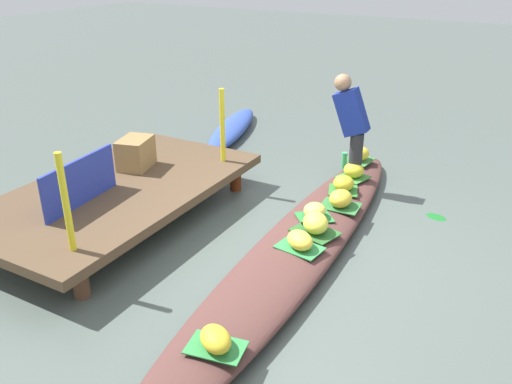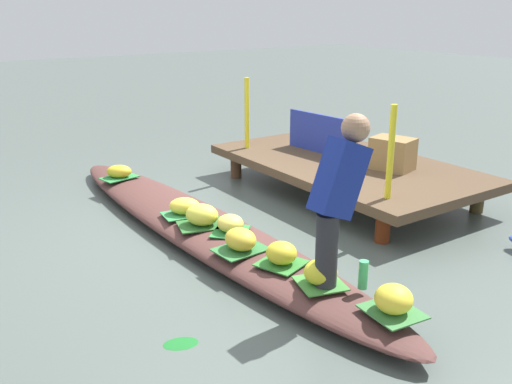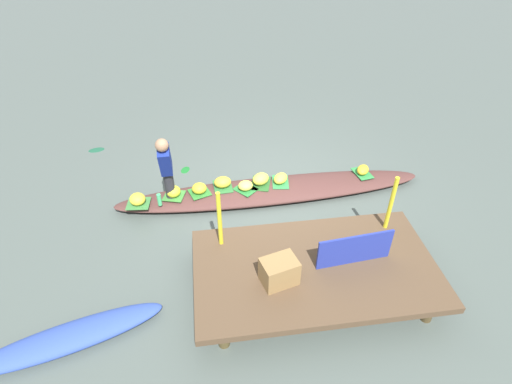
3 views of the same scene
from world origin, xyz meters
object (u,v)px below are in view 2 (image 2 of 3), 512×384
banana_bunch_3 (185,206)px  banana_bunch_4 (230,223)px  vendor_boat (201,227)px  banana_bunch_7 (394,299)px  banana_bunch_2 (240,239)px  vendor_person (338,192)px  produce_crate (392,154)px  market_banner (319,134)px  water_bottle (363,275)px  banana_bunch_1 (202,215)px  banana_bunch_6 (119,171)px  banana_bunch_5 (321,272)px  banana_bunch_0 (281,253)px

banana_bunch_3 → banana_bunch_4: (0.63, 0.12, -0.00)m
vendor_boat → banana_bunch_7: 2.27m
vendor_boat → banana_bunch_2: bearing=-8.5°
vendor_person → produce_crate: 2.56m
banana_bunch_4 → market_banner: 2.38m
banana_bunch_2 → banana_bunch_4: bearing=160.0°
banana_bunch_7 → market_banner: bearing=147.6°
water_bottle → banana_bunch_1: bearing=-168.6°
banana_bunch_6 → water_bottle: size_ratio=1.36×
banana_bunch_2 → produce_crate: 2.43m
banana_bunch_2 → market_banner: (-1.57, 2.17, 0.33)m
banana_bunch_1 → produce_crate: 2.36m
banana_bunch_7 → water_bottle: (-0.36, 0.08, 0.01)m
banana_bunch_7 → produce_crate: bearing=133.3°
vendor_person → market_banner: size_ratio=1.20×
banana_bunch_3 → produce_crate: (0.47, 2.34, 0.28)m
banana_bunch_1 → banana_bunch_4: 0.31m
banana_bunch_5 → vendor_person: 0.61m
banana_bunch_2 → vendor_person: bearing=15.5°
vendor_boat → banana_bunch_0: (1.25, 0.02, 0.19)m
banana_bunch_5 → vendor_person: bearing=64.9°
banana_bunch_5 → water_bottle: size_ratio=1.16×
banana_bunch_1 → market_banner: (-0.91, 2.16, 0.32)m
banana_bunch_5 → produce_crate: bearing=122.0°
banana_bunch_0 → market_banner: bearing=133.9°
banana_bunch_3 → banana_bunch_2: bearing=-0.8°
banana_bunch_2 → market_banner: 2.70m
vendor_person → produce_crate: size_ratio=2.79×
banana_bunch_7 → banana_bunch_1: bearing=-172.5°
vendor_boat → vendor_person: bearing=2.9°
vendor_boat → banana_bunch_4: 0.51m
banana_bunch_5 → banana_bunch_7: banana_bunch_7 is taller
vendor_boat → water_bottle: (1.90, 0.26, 0.21)m
banana_bunch_2 → banana_bunch_6: 2.53m
banana_bunch_2 → banana_bunch_4: size_ratio=1.17×
banana_bunch_1 → banana_bunch_2: bearing=-0.8°
banana_bunch_6 → banana_bunch_2: bearing=1.1°
banana_bunch_4 → banana_bunch_1: bearing=-155.3°
banana_bunch_5 → market_banner: (-2.40, 2.02, 0.33)m
banana_bunch_0 → produce_crate: size_ratio=0.57×
banana_bunch_1 → banana_bunch_7: (2.07, 0.27, -0.00)m
banana_bunch_1 → vendor_person: 1.66m
banana_bunch_3 → water_bottle: water_bottle is taller
banana_bunch_3 → banana_bunch_5: (1.84, 0.14, 0.01)m
banana_bunch_0 → market_banner: size_ratio=0.24×
vendor_boat → banana_bunch_7: size_ratio=20.57×
water_bottle → market_banner: 3.20m
water_bottle → banana_bunch_4: bearing=-171.4°
banana_bunch_6 → banana_bunch_7: size_ratio=1.10×
vendor_boat → banana_bunch_3: (-0.16, -0.08, 0.19)m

